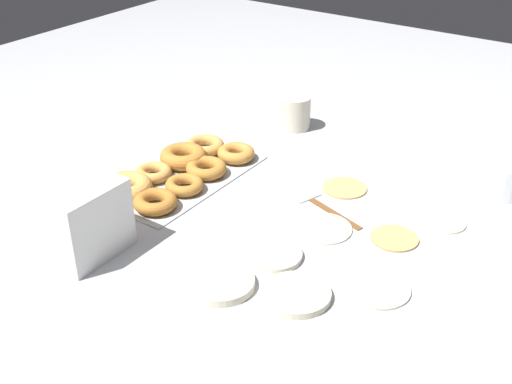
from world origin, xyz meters
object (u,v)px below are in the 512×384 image
at_px(pancake_6, 273,255).
at_px(container_stack, 84,220).
at_px(batter_bowl, 500,173).
at_px(pancake_3, 323,228).
at_px(donut_tray, 178,172).
at_px(pancake_1, 445,222).
at_px(paper_cup, 295,112).
at_px(pancake_7, 221,283).
at_px(pancake_4, 377,287).
at_px(pancake_5, 345,187).
at_px(spatula, 302,193).
at_px(pancake_0, 297,294).
at_px(pancake_2, 395,237).

distance_m(pancake_6, container_stack, 0.35).
xyz_separation_m(pancake_6, batter_bowl, (-0.50, 0.26, 0.03)).
bearing_deg(pancake_3, donut_tray, -89.53).
xyz_separation_m(pancake_1, paper_cup, (-0.23, -0.49, 0.04)).
bearing_deg(pancake_7, pancake_4, 123.06).
height_order(pancake_5, pancake_7, pancake_7).
bearing_deg(spatula, pancake_0, 138.11).
distance_m(container_stack, spatula, 0.47).
bearing_deg(container_stack, pancake_3, 134.17).
bearing_deg(pancake_2, container_stack, -51.42).
height_order(batter_bowl, spatula, batter_bowl).
distance_m(pancake_2, pancake_7, 0.36).
relative_size(pancake_1, batter_bowl, 0.55).
distance_m(donut_tray, container_stack, 0.32).
distance_m(pancake_0, donut_tray, 0.49).
bearing_deg(pancake_2, pancake_3, -69.80).
relative_size(pancake_5, paper_cup, 1.11).
bearing_deg(pancake_5, spatula, -41.78).
xyz_separation_m(pancake_4, spatula, (-0.21, -0.28, -0.00)).
xyz_separation_m(batter_bowl, container_stack, (0.68, -0.56, 0.03)).
xyz_separation_m(pancake_1, pancake_5, (-0.01, -0.23, -0.00)).
bearing_deg(pancake_0, pancake_5, -163.85).
height_order(pancake_3, donut_tray, donut_tray).
relative_size(batter_bowl, container_stack, 1.03).
bearing_deg(pancake_0, pancake_6, -127.20).
relative_size(pancake_1, container_stack, 0.56).
bearing_deg(paper_cup, pancake_2, 52.21).
xyz_separation_m(pancake_0, batter_bowl, (-0.58, 0.16, 0.03)).
xyz_separation_m(pancake_3, pancake_6, (0.13, -0.03, 0.00)).
height_order(pancake_3, batter_bowl, batter_bowl).
height_order(pancake_0, pancake_1, pancake_0).
bearing_deg(pancake_0, pancake_3, -161.84).
xyz_separation_m(pancake_4, batter_bowl, (-0.48, 0.06, 0.03)).
distance_m(batter_bowl, spatula, 0.44).
xyz_separation_m(donut_tray, spatula, (-0.10, 0.27, -0.02)).
bearing_deg(paper_cup, pancake_1, 65.29).
bearing_deg(batter_bowl, paper_cup, -91.92).
xyz_separation_m(pancake_3, container_stack, (0.32, -0.32, 0.07)).
relative_size(batter_bowl, spatula, 0.57).
xyz_separation_m(pancake_2, container_stack, (0.36, -0.46, 0.06)).
bearing_deg(donut_tray, spatula, 110.48).
xyz_separation_m(pancake_0, pancake_2, (-0.26, 0.06, -0.00)).
xyz_separation_m(donut_tray, batter_bowl, (-0.37, 0.60, 0.02)).
bearing_deg(pancake_6, container_stack, -58.45).
relative_size(container_stack, paper_cup, 1.69).
height_order(pancake_7, spatula, pancake_7).
bearing_deg(container_stack, pancake_2, 128.58).
relative_size(pancake_2, paper_cup, 1.06).
bearing_deg(pancake_3, batter_bowl, 147.79).
distance_m(pancake_7, donut_tray, 0.41).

